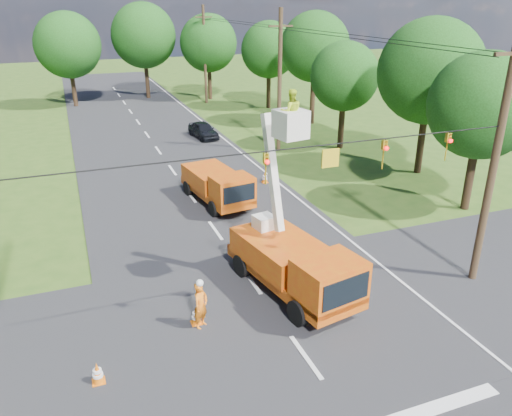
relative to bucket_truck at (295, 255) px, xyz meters
name	(u,v)px	position (x,y,z in m)	size (l,w,h in m)	color
ground	(172,171)	(-1.26, 16.35, -1.61)	(140.00, 140.00, 0.00)	#2F5118
road_main	(172,171)	(-1.26, 16.35, -1.61)	(12.00, 100.00, 0.06)	black
road_cross	(281,323)	(-1.26, -1.65, -1.61)	(56.00, 10.00, 0.07)	black
edge_line	(252,162)	(4.34, 16.35, -1.61)	(0.12, 90.00, 0.02)	silver
bucket_truck	(295,255)	(0.00, 0.00, 0.00)	(3.37, 6.47, 7.71)	#C25F0D
second_truck	(218,185)	(-0.06, 9.78, -0.52)	(2.86, 5.83, 2.09)	#C25F0D
ground_worker	(201,306)	(-3.90, -0.89, -0.75)	(0.63, 0.41, 1.73)	#DB5D12
distant_car	(203,130)	(2.93, 23.86, -0.96)	(1.53, 3.81, 1.30)	black
traffic_cone_2	(242,234)	(-0.39, 4.89, -1.25)	(0.38, 0.38, 0.71)	#DB600B
traffic_cone_3	(275,213)	(2.02, 6.60, -1.25)	(0.38, 0.38, 0.71)	#DB600B
traffic_cone_4	(98,373)	(-7.48, -2.46, -1.25)	(0.38, 0.38, 0.71)	#DB600B
traffic_cone_7	(265,177)	(3.59, 11.97, -1.25)	(0.38, 0.38, 0.71)	#DB600B
traffic_cone_8	(196,315)	(-4.03, -0.67, -1.25)	(0.38, 0.38, 0.71)	#DB600B
pole_right_near	(495,158)	(7.24, -1.65, 3.50)	(1.80, 0.30, 10.00)	#4C3823
pole_right_mid	(280,81)	(7.24, 18.35, 3.50)	(1.80, 0.30, 10.00)	#4C3823
pole_right_far	(205,54)	(7.24, 38.35, 3.50)	(1.80, 0.30, 10.00)	#4C3823
signal_span	(348,155)	(0.97, -1.66, 4.27)	(18.00, 0.29, 1.07)	black
tree_right_a	(482,106)	(12.24, 4.35, 3.95)	(5.40, 5.40, 8.28)	#382616
tree_right_b	(430,72)	(13.74, 10.35, 4.82)	(6.40, 6.40, 9.65)	#382616
tree_right_c	(345,77)	(11.94, 17.35, 3.70)	(5.00, 5.00, 7.83)	#382616
tree_right_d	(315,47)	(13.54, 25.35, 5.07)	(6.00, 6.00, 9.70)	#382616
tree_right_e	(269,50)	(12.54, 33.35, 4.20)	(5.60, 5.60, 8.63)	#382616
tree_far_a	(68,45)	(-6.26, 41.35, 4.58)	(6.60, 6.60, 9.50)	#382616
tree_far_b	(143,36)	(1.74, 43.35, 5.20)	(7.00, 7.00, 10.32)	#382616
tree_far_c	(208,43)	(8.24, 40.35, 4.45)	(6.20, 6.20, 9.18)	#382616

